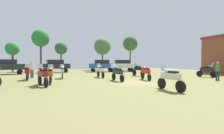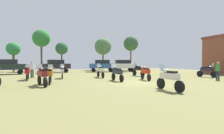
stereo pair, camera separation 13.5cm
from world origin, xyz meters
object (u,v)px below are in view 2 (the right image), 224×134
object	(u,v)px
motorcycle_11	(100,71)
person_1	(218,69)
motorcycle_6	(117,73)
motorcycle_1	(62,71)
car_3	(8,66)
person_2	(32,68)
motorcycle_5	(138,70)
motorcycle_4	(207,70)
tree_2	(131,44)
motorcycle_9	(145,72)
motorcycle_3	(169,78)
tree_1	(62,49)
tree_6	(103,47)
car_1	(102,65)
motorcycle_7	(50,74)
car_2	(56,65)
motorcycle_2	(27,72)
tree_3	(13,49)
motorcycle_10	(42,75)
tree_5	(41,39)
car_4	(123,65)

from	to	relation	value
motorcycle_11	person_1	xyz separation A→B (m)	(9.37, -6.18, 0.24)
motorcycle_6	person_1	size ratio (longest dim) A/B	1.35
motorcycle_1	car_3	size ratio (longest dim) A/B	0.46
motorcycle_6	person_2	bearing A→B (deg)	138.21
motorcycle_5	motorcycle_4	bearing A→B (deg)	-42.37
tree_2	motorcycle_9	bearing A→B (deg)	-112.10
motorcycle_3	tree_1	xyz separation A→B (m)	(-4.68, 25.49, 3.44)
tree_6	tree_1	bearing A→B (deg)	-177.96
car_1	tree_1	world-z (taller)	tree_1
motorcycle_7	car_2	distance (m)	13.97
motorcycle_4	motorcycle_6	world-z (taller)	motorcycle_4
motorcycle_2	motorcycle_9	distance (m)	10.82
motorcycle_3	tree_3	xyz separation A→B (m)	(-12.71, 25.12, 3.11)
motorcycle_11	motorcycle_5	bearing A→B (deg)	3.45
motorcycle_4	person_2	size ratio (longest dim) A/B	1.18
motorcycle_4	tree_6	bearing A→B (deg)	-89.83
motorcycle_11	tree_1	xyz separation A→B (m)	(-3.15, 16.14, 3.44)
car_3	tree_6	world-z (taller)	tree_6
motorcycle_3	motorcycle_10	world-z (taller)	motorcycle_10
motorcycle_5	motorcycle_3	bearing A→B (deg)	-118.02
motorcycle_6	motorcycle_5	bearing A→B (deg)	39.71
motorcycle_5	tree_2	size ratio (longest dim) A/B	0.31
motorcycle_5	tree_1	distance (m)	17.93
motorcycle_7	tree_3	distance (m)	20.66
motorcycle_6	tree_2	distance (m)	22.43
motorcycle_11	car_1	world-z (taller)	car_1
motorcycle_6	person_1	xyz separation A→B (m)	(8.89, -2.45, 0.26)
motorcycle_11	motorcycle_1	bearing A→B (deg)	174.47
motorcycle_3	motorcycle_4	xyz separation A→B (m)	(9.50, 5.76, 0.00)
tree_6	person_2	bearing A→B (deg)	-129.50
car_1	motorcycle_5	bearing A→B (deg)	-159.36
motorcycle_3	motorcycle_6	xyz separation A→B (m)	(-1.06, 5.62, -0.02)
tree_6	motorcycle_5	bearing A→B (deg)	-91.21
tree_5	motorcycle_6	bearing A→B (deg)	-69.92
motorcycle_1	tree_3	xyz separation A→B (m)	(-7.27, 15.50, 3.14)
tree_1	tree_6	xyz separation A→B (m)	(8.28, 0.30, 0.68)
tree_1	motorcycle_1	bearing A→B (deg)	-92.76
car_1	tree_6	size ratio (longest dim) A/B	0.69
tree_5	motorcycle_9	bearing A→B (deg)	-63.36
person_2	tree_2	world-z (taller)	tree_2
tree_2	person_1	bearing A→B (deg)	-94.46
motorcycle_5	person_1	distance (m)	8.04
tree_6	motorcycle_3	bearing A→B (deg)	-97.94
motorcycle_6	car_3	xyz separation A→B (m)	(-10.94, 12.19, 0.45)
tree_6	motorcycle_1	bearing A→B (deg)	-119.22
motorcycle_1	motorcycle_10	distance (m)	5.33
motorcycle_9	car_1	distance (m)	13.83
motorcycle_1	motorcycle_9	distance (m)	8.24
motorcycle_5	car_4	world-z (taller)	car_4
motorcycle_9	car_3	size ratio (longest dim) A/B	0.49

